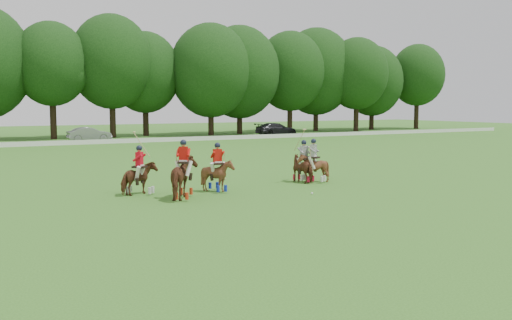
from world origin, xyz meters
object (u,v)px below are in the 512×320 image
polo_red_b (140,178)px  polo_stripe_a (304,167)px  polo_red_c (218,175)px  polo_stripe_b (313,167)px  car_right (276,129)px  polo_ball (312,193)px  car_mid (89,134)px  polo_red_a (184,177)px

polo_red_b → polo_stripe_a: size_ratio=1.01×
polo_red_c → polo_stripe_b: size_ratio=1.01×
car_right → polo_stripe_b: size_ratio=2.46×
car_right → polo_stripe_a: (-20.77, -36.92, -0.03)m
car_right → polo_ball: bearing=151.8°
polo_stripe_b → polo_ball: 3.91m
polo_red_b → polo_stripe_a: (8.39, -0.10, 0.00)m
car_mid → polo_red_c: (-3.04, -37.68, 0.04)m
polo_red_b → polo_ball: bearing=-28.3°
car_right → polo_red_c: polo_red_c is taller
car_mid → car_right: (22.84, 0.00, 0.04)m
car_right → polo_red_b: 46.97m
polo_red_a → polo_ball: (5.27, -1.63, -0.85)m
polo_stripe_b → polo_stripe_a: bearing=142.3°
polo_red_a → polo_red_b: bearing=123.8°
polo_red_a → polo_ball: 5.58m
car_mid → polo_red_a: polo_red_a is taller
polo_stripe_a → car_right: bearing=60.6°
polo_ball → polo_red_a: bearing=162.8°
car_right → polo_stripe_a: 42.36m
polo_red_c → polo_stripe_b: polo_red_c is taller
polo_red_a → polo_stripe_a: (7.13, 1.78, -0.15)m
car_mid → polo_red_b: (-6.32, -36.82, 0.01)m
polo_red_c → polo_ball: bearing=-39.3°
polo_red_c → polo_stripe_b: (5.48, 0.47, -0.01)m
car_right → polo_red_a: (-27.90, -38.70, 0.12)m
car_mid → car_right: car_right is taller
polo_red_a → polo_stripe_b: (7.51, 1.49, -0.13)m
car_mid → polo_ball: size_ratio=49.69×
polo_ball → polo_red_c: bearing=140.7°
polo_red_c → polo_stripe_a: (5.11, 0.76, -0.03)m
polo_ball → car_right: bearing=60.7°
car_right → polo_red_a: 47.71m
car_mid → polo_red_a: (-5.06, -38.70, 0.16)m
polo_red_b → polo_red_c: (3.28, -0.86, 0.03)m
car_mid → polo_stripe_a: polo_stripe_a is taller
car_mid → polo_red_b: size_ratio=1.67×
car_right → polo_red_a: bearing=145.3°
polo_red_a → polo_red_c: (2.02, 1.02, -0.12)m
polo_stripe_a → polo_stripe_b: bearing=-37.7°
polo_red_c → polo_stripe_a: size_ratio=0.83×
polo_stripe_b → polo_ball: polo_stripe_b is taller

